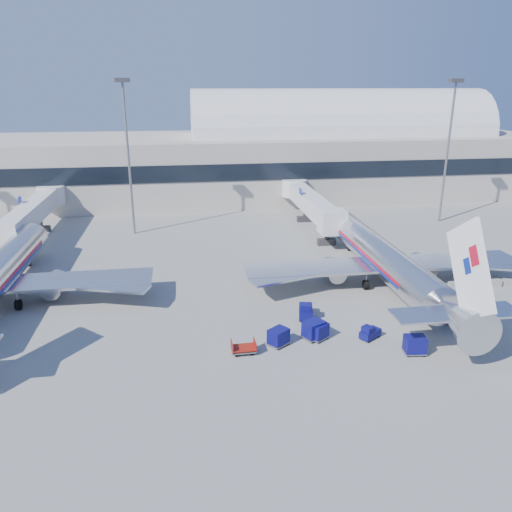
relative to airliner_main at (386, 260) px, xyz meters
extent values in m
plane|color=gray|center=(-10.00, -4.51, -2.93)|extent=(260.00, 260.00, 0.00)
cube|color=#B2AA9E|center=(-35.00, 51.49, 3.07)|extent=(170.00, 28.00, 12.00)
cube|color=black|center=(-35.00, 37.54, 4.07)|extent=(170.00, 0.40, 3.00)
cylinder|color=silver|center=(10.00, 51.49, 9.07)|extent=(60.00, 18.00, 18.00)
cylinder|color=silver|center=(0.00, 1.49, -0.03)|extent=(3.80, 28.00, 3.80)
sphere|color=silver|center=(0.00, 15.49, -0.03)|extent=(3.72, 3.72, 3.72)
cone|color=silver|center=(0.00, -15.51, 0.37)|extent=(3.80, 6.00, 3.80)
cube|color=#B70E23|center=(0.00, 2.49, 0.22)|extent=(3.85, 20.16, 0.32)
cube|color=navy|center=(0.00, 2.49, -0.15)|extent=(3.85, 20.16, 0.32)
cube|color=white|center=(0.00, -16.01, 4.77)|extent=(0.35, 7.79, 8.74)
cube|color=silver|center=(0.00, -15.01, 0.57)|extent=(11.00, 3.00, 0.18)
cube|color=silver|center=(0.00, 0.49, -0.63)|extent=(32.00, 5.00, 0.28)
cylinder|color=#B7B7BC|center=(-5.50, 1.99, -1.58)|extent=(2.10, 3.80, 2.10)
cylinder|color=#B7B7BC|center=(5.50, 1.99, -1.58)|extent=(2.10, 3.80, 2.10)
cylinder|color=black|center=(0.00, 12.49, -2.48)|extent=(0.40, 0.90, 0.90)
sphere|color=silver|center=(-42.00, 15.49, -0.03)|extent=(3.72, 3.72, 3.72)
cylinder|color=#B7B7BC|center=(-36.50, 1.99, -1.58)|extent=(2.10, 3.80, 2.10)
cylinder|color=black|center=(-42.00, 12.49, -2.48)|extent=(0.40, 0.90, 0.90)
cube|color=silver|center=(-2.40, 25.49, 1.07)|extent=(2.70, 24.00, 2.70)
cube|color=silver|center=(-2.40, 13.29, 1.07)|extent=(3.40, 3.20, 3.20)
cylinder|color=silver|center=(-2.40, 36.99, 1.07)|extent=(4.40, 4.40, 3.00)
cube|color=#2D2D30|center=(-2.40, 15.49, -1.13)|extent=(0.50, 0.50, 3.00)
cube|color=#2D2D30|center=(-2.40, 15.49, -2.48)|extent=(2.60, 1.00, 0.90)
cube|color=#2D2D30|center=(-2.40, 28.49, -1.13)|extent=(0.50, 0.50, 3.00)
cube|color=#2D2D30|center=(-2.40, 28.49, -2.48)|extent=(2.60, 1.00, 0.90)
cube|color=navy|center=(-4.00, 25.49, 2.87)|extent=(0.12, 1.40, 0.90)
cube|color=silver|center=(-44.40, 25.49, 1.07)|extent=(2.70, 24.00, 2.70)
cube|color=silver|center=(-44.40, 13.29, 1.07)|extent=(3.40, 3.20, 3.20)
cylinder|color=silver|center=(-44.40, 36.99, 1.07)|extent=(4.40, 4.40, 3.00)
cube|color=#2D2D30|center=(-44.40, 15.49, -1.13)|extent=(0.50, 0.50, 3.00)
cube|color=#2D2D30|center=(-44.40, 15.49, -2.48)|extent=(2.60, 1.00, 0.90)
cube|color=#2D2D30|center=(-44.40, 28.49, -1.13)|extent=(0.50, 0.50, 3.00)
cube|color=#2D2D30|center=(-44.40, 28.49, -2.48)|extent=(2.60, 1.00, 0.90)
cube|color=navy|center=(-46.00, 25.49, 2.87)|extent=(0.12, 1.40, 0.90)
cylinder|color=slate|center=(-30.00, 25.49, 8.07)|extent=(0.36, 0.36, 22.00)
cube|color=#2D2D30|center=(-30.00, 25.49, 19.37)|extent=(2.00, 1.20, 0.60)
cylinder|color=slate|center=(20.00, 25.49, 8.07)|extent=(0.36, 0.36, 22.00)
cube|color=#2D2D30|center=(20.00, 25.49, 19.37)|extent=(2.00, 1.20, 0.60)
cube|color=#9E9E96|center=(8.00, -2.51, -2.48)|extent=(3.00, 0.55, 0.90)
cube|color=#9E9E96|center=(11.30, -2.51, -2.48)|extent=(3.00, 0.55, 0.90)
cube|color=#0B0B55|center=(-6.24, -12.01, -2.44)|extent=(2.25, 1.96, 0.66)
cube|color=#0B0B55|center=(-6.61, -12.26, -1.91)|extent=(1.15, 1.17, 0.62)
cylinder|color=black|center=(-5.87, -11.29, -2.68)|extent=(0.52, 0.43, 0.49)
cube|color=#0B0B55|center=(2.57, -10.30, -2.33)|extent=(2.79, 2.31, 0.81)
cube|color=#0B0B55|center=(2.10, -10.03, -1.68)|extent=(1.39, 1.43, 0.76)
cylinder|color=black|center=(3.57, -10.30, -2.62)|extent=(0.65, 0.51, 0.61)
cube|color=#0B0B55|center=(-10.96, -6.98, -2.31)|extent=(1.84, 2.81, 0.84)
cube|color=#0B0B55|center=(-11.08, -7.53, -1.63)|extent=(1.32, 1.24, 0.79)
cylinder|color=black|center=(-11.25, -5.99, -2.61)|extent=(0.38, 0.67, 0.63)
cube|color=#0B0B55|center=(-10.89, -11.46, -2.07)|extent=(2.05, 1.97, 1.30)
cube|color=slate|center=(-10.89, -11.46, -2.73)|extent=(2.15, 2.06, 0.09)
cylinder|color=black|center=(-10.68, -10.68, -2.75)|extent=(0.37, 0.33, 0.36)
cube|color=#0B0B55|center=(-11.28, -11.30, -1.97)|extent=(2.26, 2.08, 1.46)
cube|color=slate|center=(-11.28, -11.30, -2.71)|extent=(2.37, 2.17, 0.10)
cylinder|color=black|center=(-10.91, -10.48, -2.73)|extent=(0.43, 0.33, 0.40)
cube|color=#0B0B55|center=(-14.65, -12.03, -2.05)|extent=(2.10, 2.03, 1.34)
cube|color=slate|center=(-14.65, -12.03, -2.72)|extent=(2.21, 2.13, 0.09)
cylinder|color=black|center=(-14.44, -11.24, -2.74)|extent=(0.38, 0.34, 0.37)
cube|color=#0B0B55|center=(-3.49, -15.16, -2.02)|extent=(1.86, 1.52, 1.39)
cube|color=slate|center=(-3.49, -15.16, -2.72)|extent=(1.96, 1.57, 0.10)
cylinder|color=black|center=(-2.77, -14.71, -2.74)|extent=(0.40, 0.19, 0.38)
cube|color=#0B0B55|center=(3.91, -9.55, -1.99)|extent=(1.85, 1.47, 1.44)
cube|color=slate|center=(3.91, -9.55, -2.71)|extent=(1.95, 1.53, 0.10)
cylinder|color=black|center=(4.62, -9.04, -2.73)|extent=(0.40, 0.18, 0.40)
cube|color=slate|center=(-17.85, -12.95, -2.60)|extent=(2.09, 1.46, 0.11)
cube|color=maroon|center=(-17.85, -12.95, -2.41)|extent=(2.09, 1.50, 0.07)
cylinder|color=black|center=(-17.21, -12.42, -2.74)|extent=(0.38, 0.16, 0.37)
camera|label=1|loc=(-22.28, -50.22, 18.74)|focal=35.00mm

